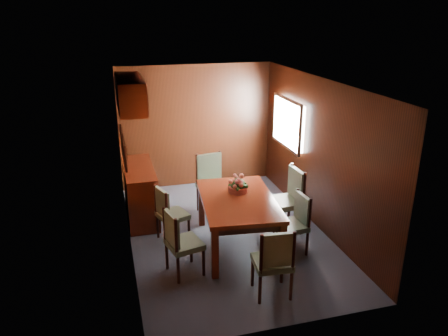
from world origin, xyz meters
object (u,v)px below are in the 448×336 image
object	(u,v)px
chair_left_near	(179,240)
chair_right_near	(295,220)
sideboard	(140,192)
dining_table	(238,205)
flower_centerpiece	(238,183)
chair_head	(274,259)

from	to	relation	value
chair_left_near	chair_right_near	size ratio (longest dim) A/B	1.04
sideboard	chair_right_near	bearing A→B (deg)	-40.06
sideboard	dining_table	xyz separation A→B (m)	(1.30, -1.39, 0.22)
chair_left_near	flower_centerpiece	xyz separation A→B (m)	(1.03, 0.73, 0.41)
chair_right_near	flower_centerpiece	distance (m)	1.00
chair_left_near	chair_right_near	distance (m)	1.73
sideboard	chair_head	size ratio (longest dim) A/B	1.48
dining_table	chair_right_near	size ratio (longest dim) A/B	1.97
dining_table	flower_centerpiece	xyz separation A→B (m)	(0.07, 0.22, 0.26)
sideboard	chair_head	xyz separation A→B (m)	(1.36, -2.69, 0.08)
sideboard	chair_head	world-z (taller)	chair_head
dining_table	chair_head	bearing A→B (deg)	-81.38
dining_table	chair_right_near	bearing A→B (deg)	-18.49
sideboard	chair_right_near	distance (m)	2.70
chair_left_near	chair_right_near	xyz separation A→B (m)	(1.73, 0.16, -0.02)
chair_left_near	chair_head	size ratio (longest dim) A/B	0.99
chair_right_near	flower_centerpiece	xyz separation A→B (m)	(-0.70, 0.57, 0.43)
chair_left_near	dining_table	bearing A→B (deg)	104.03
flower_centerpiece	dining_table	bearing A→B (deg)	-106.63
sideboard	chair_right_near	size ratio (longest dim) A/B	1.56
chair_head	flower_centerpiece	xyz separation A→B (m)	(0.01, 1.52, 0.40)
dining_table	chair_right_near	world-z (taller)	chair_right_near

